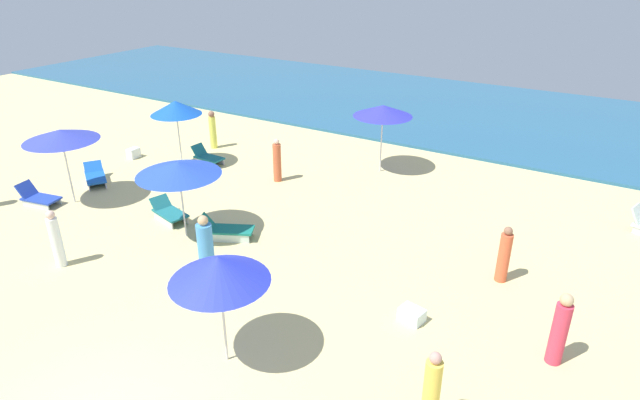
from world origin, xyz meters
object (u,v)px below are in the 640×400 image
(beachgoer_6, at_px, (206,248))
(beachgoer_7, at_px, (213,130))
(lounge_chair_0_0, at_px, (95,176))
(umbrella_1, at_px, (178,169))
(beachgoer_2, at_px, (560,330))
(beachgoer_3, at_px, (431,392))
(umbrella_0, at_px, (61,135))
(cooler_box_0, at_px, (412,315))
(beachgoer_0, at_px, (504,256))
(umbrella_2, at_px, (383,111))
(lounge_chair_0_1, at_px, (38,197))
(lounge_chair_1_1, at_px, (169,212))
(beachgoer_4, at_px, (56,240))
(cooler_box_1, at_px, (133,153))
(umbrella_6, at_px, (176,108))
(lounge_chair_6_0, at_px, (207,157))
(umbrella_3, at_px, (219,269))
(lounge_chair_1_0, at_px, (226,230))
(beachgoer_5, at_px, (277,161))

(beachgoer_6, bearing_deg, beachgoer_7, 51.01)
(lounge_chair_0_0, xyz_separation_m, umbrella_1, (5.57, -1.23, 1.87))
(umbrella_1, distance_m, beachgoer_2, 10.15)
(lounge_chair_0_0, xyz_separation_m, beachgoer_2, (15.63, -1.23, 0.53))
(beachgoer_3, bearing_deg, beachgoer_7, -135.63)
(umbrella_0, distance_m, cooler_box_0, 12.11)
(umbrella_0, bearing_deg, beachgoer_0, 11.24)
(beachgoer_6, bearing_deg, umbrella_2, 5.83)
(umbrella_1, bearing_deg, umbrella_0, -177.54)
(cooler_box_0, bearing_deg, beachgoer_0, 75.59)
(lounge_chair_0_1, distance_m, umbrella_1, 6.02)
(beachgoer_0, bearing_deg, umbrella_2, -122.24)
(lounge_chair_1_1, height_order, beachgoer_7, beachgoer_7)
(beachgoer_4, bearing_deg, lounge_chair_1_1, -84.36)
(beachgoer_4, distance_m, cooler_box_1, 8.10)
(umbrella_0, distance_m, umbrella_2, 10.73)
(umbrella_0, distance_m, umbrella_6, 4.25)
(lounge_chair_6_0, relative_size, beachgoer_4, 0.81)
(lounge_chair_1_1, bearing_deg, umbrella_2, -14.45)
(umbrella_3, bearing_deg, lounge_chair_0_1, 166.25)
(lounge_chair_0_1, xyz_separation_m, umbrella_3, (10.03, -2.45, 1.91))
(lounge_chair_0_0, height_order, beachgoer_6, beachgoer_6)
(beachgoer_3, bearing_deg, lounge_chair_0_0, -116.62)
(umbrella_1, xyz_separation_m, beachgoer_7, (-4.46, 6.26, -1.34))
(lounge_chair_1_0, distance_m, umbrella_3, 5.44)
(lounge_chair_1_0, bearing_deg, beachgoer_6, -179.65)
(lounge_chair_1_1, xyz_separation_m, beachgoer_5, (1.06, 4.26, 0.49))
(umbrella_0, height_order, lounge_chair_6_0, umbrella_0)
(beachgoer_6, bearing_deg, umbrella_0, 91.83)
(lounge_chair_1_0, relative_size, umbrella_2, 0.63)
(lounge_chair_0_0, height_order, beachgoer_4, beachgoer_4)
(umbrella_3, bearing_deg, lounge_chair_6_0, 134.00)
(umbrella_1, relative_size, lounge_chair_6_0, 1.81)
(beachgoer_0, relative_size, beachgoer_3, 0.95)
(umbrella_2, distance_m, cooler_box_1, 10.07)
(umbrella_6, xyz_separation_m, beachgoer_2, (14.11, -3.98, -1.54))
(beachgoer_2, bearing_deg, umbrella_2, -85.81)
(lounge_chair_1_0, distance_m, cooler_box_0, 6.09)
(lounge_chair_1_1, xyz_separation_m, beachgoer_7, (-3.29, 5.78, 0.52))
(lounge_chair_6_0, distance_m, beachgoer_5, 3.36)
(cooler_box_0, bearing_deg, beachgoer_6, -157.98)
(umbrella_6, distance_m, cooler_box_1, 3.19)
(lounge_chair_6_0, height_order, cooler_box_0, lounge_chair_6_0)
(lounge_chair_1_1, height_order, umbrella_2, umbrella_2)
(beachgoer_7, bearing_deg, beachgoer_2, 152.74)
(umbrella_0, bearing_deg, cooler_box_1, 112.41)
(beachgoer_3, bearing_deg, umbrella_1, -118.93)
(umbrella_0, xyz_separation_m, lounge_chair_1_0, (5.88, 0.72, -2.04))
(cooler_box_0, bearing_deg, beachgoer_4, -152.07)
(lounge_chair_1_1, xyz_separation_m, beachgoer_4, (-0.52, -3.36, 0.51))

